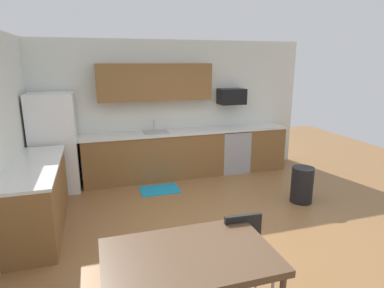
{
  "coord_description": "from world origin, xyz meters",
  "views": [
    {
      "loc": [
        -1.48,
        -3.8,
        2.3
      ],
      "look_at": [
        0.0,
        1.0,
        1.0
      ],
      "focal_mm": 30.2,
      "sensor_mm": 36.0,
      "label": 1
    }
  ],
  "objects_px": {
    "oven_range": "(232,150)",
    "microwave": "(232,96)",
    "chair_near_table": "(246,253)",
    "trash_bin": "(302,185)",
    "dining_table": "(189,260)",
    "refrigerator": "(55,143)"
  },
  "relations": [
    {
      "from": "trash_bin",
      "to": "refrigerator",
      "type": "bearing_deg",
      "value": 155.88
    },
    {
      "from": "oven_range",
      "to": "microwave",
      "type": "height_order",
      "value": "microwave"
    },
    {
      "from": "chair_near_table",
      "to": "microwave",
      "type": "bearing_deg",
      "value": 68.55
    },
    {
      "from": "refrigerator",
      "to": "trash_bin",
      "type": "bearing_deg",
      "value": -24.12
    },
    {
      "from": "refrigerator",
      "to": "oven_range",
      "type": "xyz_separation_m",
      "value": [
        3.47,
        0.08,
        -0.43
      ]
    },
    {
      "from": "dining_table",
      "to": "chair_near_table",
      "type": "relative_size",
      "value": 1.65
    },
    {
      "from": "microwave",
      "to": "chair_near_table",
      "type": "distance_m",
      "value": 4.15
    },
    {
      "from": "oven_range",
      "to": "dining_table",
      "type": "relative_size",
      "value": 0.65
    },
    {
      "from": "dining_table",
      "to": "chair_near_table",
      "type": "xyz_separation_m",
      "value": [
        0.65,
        0.25,
        -0.21
      ]
    },
    {
      "from": "oven_range",
      "to": "refrigerator",
      "type": "bearing_deg",
      "value": -178.68
    },
    {
      "from": "oven_range",
      "to": "microwave",
      "type": "relative_size",
      "value": 1.69
    },
    {
      "from": "oven_range",
      "to": "microwave",
      "type": "xyz_separation_m",
      "value": [
        -0.0,
        0.1,
        1.12
      ]
    },
    {
      "from": "microwave",
      "to": "trash_bin",
      "type": "relative_size",
      "value": 0.9
    },
    {
      "from": "chair_near_table",
      "to": "dining_table",
      "type": "bearing_deg",
      "value": -159.24
    },
    {
      "from": "refrigerator",
      "to": "dining_table",
      "type": "distance_m",
      "value": 4.04
    },
    {
      "from": "refrigerator",
      "to": "microwave",
      "type": "relative_size",
      "value": 3.27
    },
    {
      "from": "oven_range",
      "to": "chair_near_table",
      "type": "bearing_deg",
      "value": -111.99
    },
    {
      "from": "dining_table",
      "to": "oven_range",
      "type": "bearing_deg",
      "value": 61.38
    },
    {
      "from": "dining_table",
      "to": "trash_bin",
      "type": "height_order",
      "value": "dining_table"
    },
    {
      "from": "microwave",
      "to": "trash_bin",
      "type": "bearing_deg",
      "value": -76.81
    },
    {
      "from": "chair_near_table",
      "to": "trash_bin",
      "type": "bearing_deg",
      "value": 43.02
    },
    {
      "from": "trash_bin",
      "to": "chair_near_table",
      "type": "bearing_deg",
      "value": -136.98
    }
  ]
}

